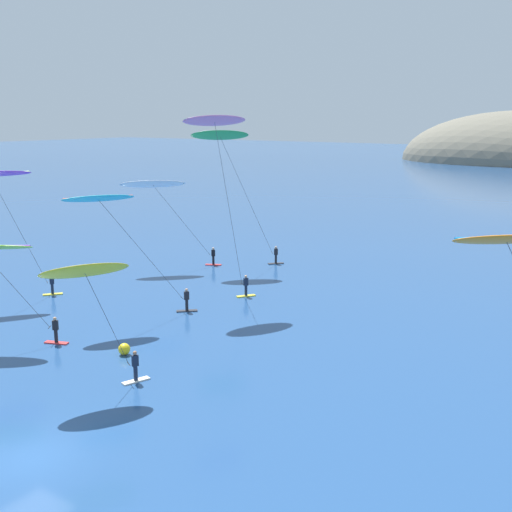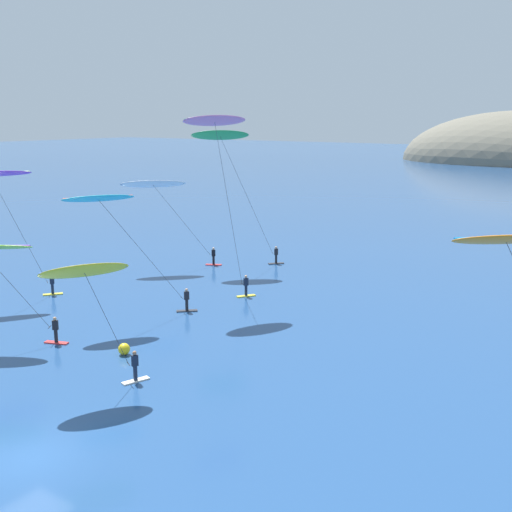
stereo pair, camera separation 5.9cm
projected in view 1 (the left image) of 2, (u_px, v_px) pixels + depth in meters
ground_plane at (30, 458)px, 26.32m from camera, size 600.00×600.00×0.00m
kitesurfer_white at (158, 190)px, 57.96m from camera, size 7.04×6.91×8.22m
kitesurfer_pink at (217, 134)px, 46.22m from camera, size 3.67×5.45×13.90m
kitesurfer_yellow at (89, 279)px, 31.71m from camera, size 3.42×5.12×6.83m
kitesurfer_cyan at (107, 209)px, 42.28m from camera, size 5.54×8.07×8.82m
kitesurfer_green at (224, 144)px, 57.85m from camera, size 6.88×6.57×12.60m
marker_buoy at (124, 349)px, 37.63m from camera, size 0.70×0.70×0.70m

